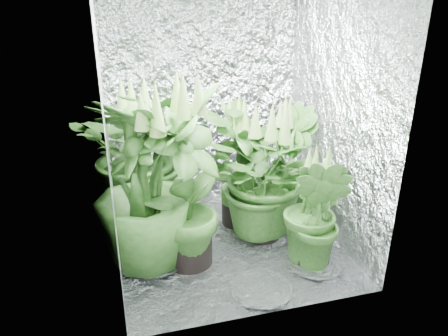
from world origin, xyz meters
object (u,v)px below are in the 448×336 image
plant_a (141,151)px  plant_b (239,168)px  plant_d (143,187)px  plant_c (288,165)px  plant_f (187,181)px  circulation_fan (272,181)px  plant_g (316,213)px  plant_e (263,176)px

plant_a → plant_b: plant_a is taller
plant_b → plant_a: bearing=153.5°
plant_b → plant_d: (-0.77, -0.39, 0.11)m
plant_a → plant_c: 1.19m
plant_f → circulation_fan: bearing=40.6°
plant_b → plant_g: size_ratio=1.18×
plant_b → plant_f: size_ratio=0.78×
plant_a → plant_b: bearing=-26.5°
plant_d → plant_f: plant_f is taller
plant_c → plant_d: size_ratio=0.80×
plant_f → plant_a: bearing=105.8°
circulation_fan → plant_a: bearing=-156.8°
plant_b → plant_e: size_ratio=0.92×
plant_a → circulation_fan: plant_a is taller
plant_a → circulation_fan: size_ratio=3.07×
plant_c → circulation_fan: bearing=87.0°
plant_f → circulation_fan: plant_f is taller
plant_e → circulation_fan: size_ratio=2.95×
plant_e → plant_f: size_ratio=0.85×
plant_c → plant_e: 0.36m
plant_e → plant_g: size_ratio=1.29×
plant_b → plant_g: plant_b is taller
plant_a → plant_d: (-0.05, -0.74, 0.03)m
plant_f → plant_d: bearing=168.2°
plant_c → plant_g: bearing=-96.8°
plant_c → plant_d: bearing=-162.8°
circulation_fan → plant_b: bearing=-116.9°
plant_e → plant_f: plant_f is taller
plant_b → plant_f: 0.68m
plant_a → plant_e: plant_a is taller
plant_d → plant_g: (1.10, -0.31, -0.19)m
plant_a → plant_c: size_ratio=1.18×
plant_d → plant_f: bearing=-11.8°
plant_a → plant_e: bearing=-35.6°
plant_d → plant_c: bearing=17.2°
plant_e → circulation_fan: plant_e is taller
plant_d → plant_b: bearing=26.5°
plant_d → plant_g: bearing=-15.8°
circulation_fan → plant_g: bearing=-71.3°
plant_d → plant_e: 0.90m
plant_d → plant_f: 0.29m
plant_f → plant_b: bearing=42.0°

